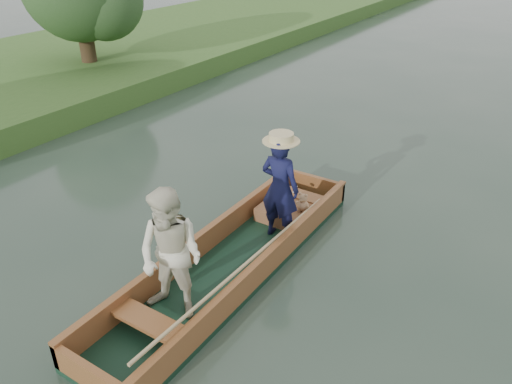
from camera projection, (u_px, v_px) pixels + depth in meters
The scene contains 3 objects.
ground at pixel (233, 269), 6.92m from camera, with size 120.00×120.00×0.00m, color #283D30.
trees_far at pixel (510, 7), 11.64m from camera, with size 21.84×10.05×4.25m.
punt at pixel (227, 240), 6.54m from camera, with size 1.12×5.00×1.75m.
Camera 1 is at (3.28, -4.49, 4.27)m, focal length 35.00 mm.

